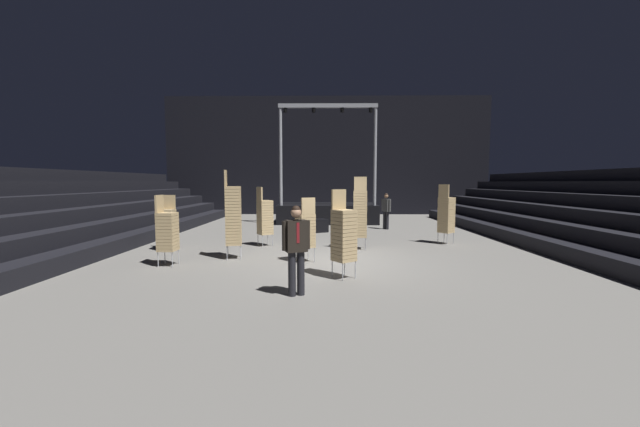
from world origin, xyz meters
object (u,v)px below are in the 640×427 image
chair_stack_mid_right (265,216)px  chair_stack_rear_right (305,230)px  chair_stack_mid_centre (168,223)px  chair_stack_rear_left (360,213)px  man_with_tie (296,245)px  chair_stack_rear_centre (167,230)px  equipment_road_case (317,226)px  chair_stack_front_right (446,214)px  stage_riser (327,211)px  chair_stack_front_left (344,234)px  crew_worker_near_stage (386,209)px  chair_stack_mid_left (233,215)px

chair_stack_mid_right → chair_stack_rear_right: bearing=-2.7°
chair_stack_mid_centre → chair_stack_rear_left: size_ratio=0.75×
chair_stack_mid_right → chair_stack_rear_left: chair_stack_rear_left is taller
man_with_tie → chair_stack_rear_centre: 4.41m
chair_stack_rear_centre → equipment_road_case: (3.81, 6.56, -0.65)m
man_with_tie → chair_stack_mid_centre: 6.60m
man_with_tie → equipment_road_case: size_ratio=1.97×
chair_stack_front_right → chair_stack_mid_centre: chair_stack_front_right is taller
stage_riser → chair_stack_front_left: bearing=-88.7°
chair_stack_front_right → chair_stack_rear_left: (-3.20, -1.11, 0.13)m
chair_stack_front_right → chair_stack_front_left: bearing=-77.4°
chair_stack_front_left → chair_stack_rear_right: 2.00m
chair_stack_rear_right → chair_stack_mid_centre: bearing=130.4°
crew_worker_near_stage → equipment_road_case: bearing=-105.7°
crew_worker_near_stage → chair_stack_mid_left: bearing=-73.7°
chair_stack_front_right → chair_stack_rear_centre: (-8.53, -3.58, -0.13)m
chair_stack_rear_right → chair_stack_rear_centre: chair_stack_rear_centre is taller
equipment_road_case → chair_stack_rear_centre: bearing=-120.2°
chair_stack_front_left → crew_worker_near_stage: bearing=-142.6°
chair_stack_front_left → equipment_road_case: chair_stack_front_left is taller
chair_stack_mid_centre → crew_worker_near_stage: 9.66m
chair_stack_rear_left → crew_worker_near_stage: (1.73, 5.17, -0.24)m
man_with_tie → chair_stack_mid_right: chair_stack_mid_right is taller
chair_stack_rear_right → equipment_road_case: (0.18, 6.01, -0.61)m
stage_riser → crew_worker_near_stage: stage_riser is taller
chair_stack_front_left → equipment_road_case: bearing=-121.2°
man_with_tie → chair_stack_mid_left: (-2.09, 3.47, 0.27)m
chair_stack_mid_right → equipment_road_case: bearing=119.5°
stage_riser → chair_stack_mid_centre: bearing=-121.6°
chair_stack_rear_right → chair_stack_mid_left: bearing=140.2°
chair_stack_mid_left → chair_stack_mid_centre: chair_stack_mid_left is taller
chair_stack_front_right → equipment_road_case: (-4.72, 2.98, -0.78)m
man_with_tie → chair_stack_rear_right: size_ratio=0.99×
chair_stack_front_right → chair_stack_rear_centre: size_ratio=1.14×
chair_stack_front_right → chair_stack_rear_left: chair_stack_rear_left is taller
equipment_road_case → man_with_tie: bearing=-91.2°
chair_stack_mid_centre → crew_worker_near_stage: bearing=-148.7°
chair_stack_mid_centre → chair_stack_front_right: bearing=-174.6°
stage_riser → chair_stack_rear_centre: bearing=-111.8°
chair_stack_front_left → chair_stack_rear_left: chair_stack_rear_left is taller
man_with_tie → chair_stack_front_right: 7.85m
stage_riser → chair_stack_rear_left: bearing=-83.2°
chair_stack_front_left → chair_stack_mid_left: (-3.08, 2.13, 0.25)m
chair_stack_mid_right → chair_stack_mid_centre: chair_stack_mid_right is taller
chair_stack_mid_right → chair_stack_mid_centre: size_ratio=1.14×
chair_stack_mid_left → chair_stack_mid_right: 2.22m
man_with_tie → chair_stack_rear_left: size_ratio=0.74×
man_with_tie → chair_stack_mid_right: bearing=-96.6°
chair_stack_mid_right → chair_stack_rear_left: size_ratio=0.86×
chair_stack_mid_left → chair_stack_rear_left: 4.11m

